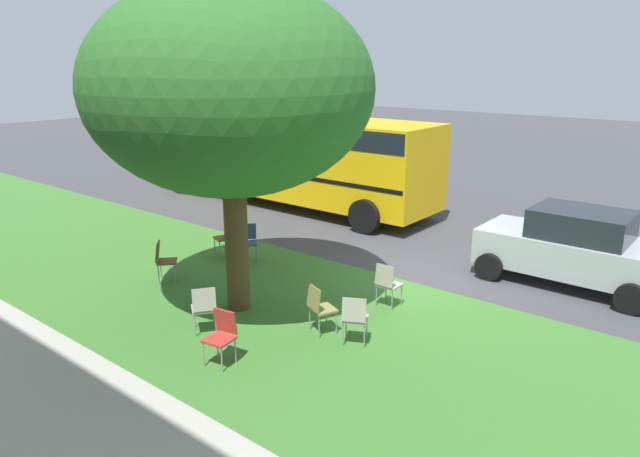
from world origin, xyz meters
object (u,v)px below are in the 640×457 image
Objects in this scene: chair_2 at (163,258)px; chair_4 at (204,306)px; street_tree at (230,90)px; chair_5 at (355,316)px; chair_3 at (387,282)px; school_bus at (287,151)px; chair_0 at (319,306)px; chair_7 at (222,333)px; chair_1 at (248,239)px; parked_car at (573,247)px; chair_6 at (226,235)px.

chair_2 is 1.00× the size of chair_4.
street_tree reaches higher than chair_5.
street_tree is at bearing 39.35° from chair_3.
chair_0 is at bearing 135.27° from school_bus.
chair_7 is at bearing 129.65° from street_tree.
chair_1 is at bearing -23.00° from chair_5.
chair_3 is at bearing -100.86° from chair_0.
school_bus reaches higher than chair_7.
street_tree is 4.60m from chair_3.
chair_3 is 0.08× the size of school_bus.
chair_3 is 1.00× the size of chair_5.
school_bus reaches higher than chair_0.
parked_car is at bearing 170.47° from school_bus.
chair_2 is 0.08× the size of school_bus.
street_tree is 6.83× the size of chair_0.
street_tree reaches higher than chair_0.
street_tree reaches higher than chair_7.
parked_car is at bearing -142.27° from chair_2.
chair_4 is (1.88, 2.96, 0.00)m from chair_3.
chair_2 is 1.00× the size of chair_3.
chair_5 is 1.00× the size of chair_6.
chair_6 is 0.08× the size of school_bus.
chair_3 is at bearing -76.10° from chair_5.
chair_0 is 0.24× the size of parked_car.
chair_2 is 1.00× the size of chair_6.
chair_4 and chair_6 have the same top height.
street_tree reaches higher than parked_car.
street_tree is at bearing -50.35° from chair_7.
chair_5 is at bearing -125.04° from chair_7.
chair_2 is at bearing 0.94° from street_tree.
school_bus is at bearing -41.67° from chair_5.
chair_0 is 2.00m from chair_4.
chair_0 and chair_5 have the same top height.
chair_4 is 9.70m from school_bus.
school_bus is (5.28, -8.04, 1.24)m from chair_4.
street_tree is at bearing -179.06° from chair_2.
chair_3 and chair_7 have the same top height.
chair_0 is at bearing -176.05° from street_tree.
chair_7 is (0.54, 1.77, 0.00)m from chair_0.
parked_car is at bearing -130.99° from street_tree.
chair_1 is 4.91m from chair_7.
chair_1 is 0.69m from chair_6.
chair_6 is (2.88, -3.13, 0.00)m from chair_4.
chair_5 is 1.00× the size of chair_7.
chair_5 is at bearing 157.00° from chair_1.
chair_6 is (0.24, -2.03, 0.00)m from chair_2.
chair_3 is 4.76m from chair_6.
street_tree is 8.81m from school_bus.
chair_5 is (-4.92, -0.20, 0.00)m from chair_2.
chair_0 and chair_3 have the same top height.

